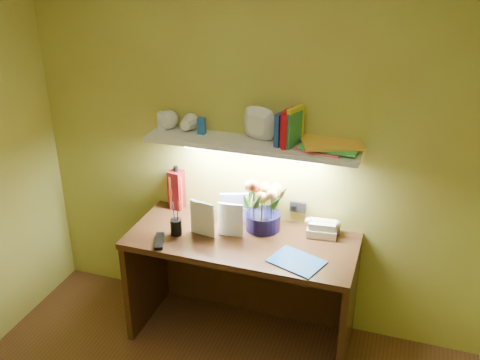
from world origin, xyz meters
name	(u,v)px	position (x,y,z in m)	size (l,w,h in m)	color
desk	(242,289)	(0.00, 1.20, 0.38)	(1.40, 0.60, 0.75)	#33190E
flower_bouquet	(263,201)	(0.09, 1.36, 0.94)	(0.24, 0.24, 0.38)	#0C0A37
telephone	(322,227)	(0.46, 1.40, 0.80)	(0.18, 0.14, 0.11)	white
desk_clock	(334,227)	(0.52, 1.45, 0.79)	(0.08, 0.04, 0.08)	#AEAFB3
whisky_bottle	(177,187)	(-0.54, 1.45, 0.90)	(0.08, 0.08, 0.30)	#AB3D1C
whisky_box	(177,190)	(-0.54, 1.45, 0.88)	(0.09, 0.09, 0.27)	#5A0E12
pen_cup	(176,222)	(-0.40, 1.12, 0.84)	(0.07, 0.07, 0.17)	black
art_card	(235,208)	(-0.11, 1.39, 0.85)	(0.19, 0.04, 0.19)	silver
tv_remote	(159,241)	(-0.46, 1.00, 0.76)	(0.05, 0.18, 0.02)	black
blue_folder	(297,261)	(0.38, 1.05, 0.75)	(0.29, 0.21, 0.01)	blue
desk_book_a	(191,215)	(-0.33, 1.18, 0.86)	(0.17, 0.02, 0.23)	silver
desk_book_b	(218,218)	(-0.16, 1.21, 0.86)	(0.16, 0.02, 0.22)	white
wall_shelf	(258,138)	(0.04, 1.39, 1.34)	(1.32, 0.35, 0.26)	white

